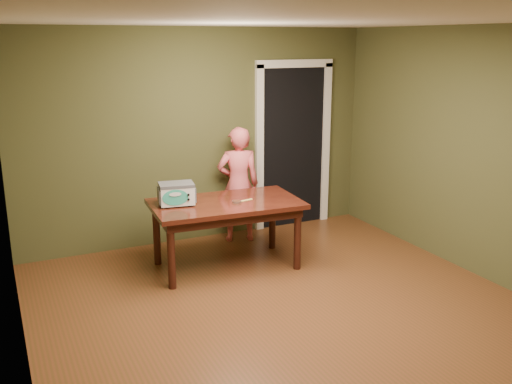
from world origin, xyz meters
The scene contains 8 objects.
floor centered at (0.00, 0.00, 0.00)m, with size 5.00×5.00×0.00m, color brown.
room_shell centered at (0.00, 0.00, 1.71)m, with size 4.52×5.02×2.61m.
doorway centered at (1.30, 2.78, 1.06)m, with size 1.10×0.66×2.25m.
dining_table centered at (-0.09, 1.45, 0.65)m, with size 1.66×1.01×0.75m.
toy_oven centered at (-0.61, 1.56, 0.88)m, with size 0.42×0.31×0.24m.
baking_pan centered at (0.00, 1.36, 0.76)m, with size 0.10×0.10×0.02m.
spatula centered at (0.11, 1.39, 0.75)m, with size 0.18×0.03×0.01m, color #FFE76E.
child centered at (0.38, 2.20, 0.72)m, with size 0.52×0.34×1.43m, color #E96067.
Camera 1 is at (-2.34, -4.05, 2.45)m, focal length 40.00 mm.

